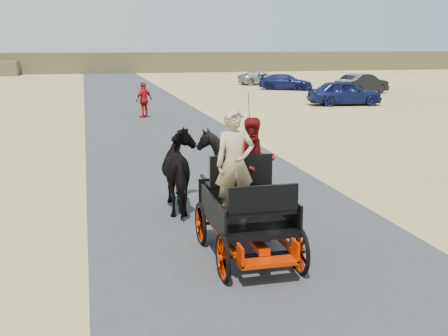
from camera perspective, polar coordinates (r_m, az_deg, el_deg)
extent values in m
plane|color=tan|center=(10.32, 3.38, -7.59)|extent=(140.00, 140.00, 0.00)
cube|color=#38383A|center=(10.32, 3.38, -7.56)|extent=(6.00, 140.00, 0.01)
cube|color=brown|center=(71.34, -11.69, 10.46)|extent=(140.00, 6.00, 2.40)
imported|color=black|center=(12.11, -4.11, -0.36)|extent=(0.91, 2.01, 1.70)
imported|color=black|center=(12.34, 0.93, -0.08)|extent=(1.37, 1.54, 1.70)
imported|color=tan|center=(9.20, 1.10, 0.44)|extent=(0.66, 0.43, 1.80)
imported|color=#660C0F|center=(9.88, 3.08, 0.60)|extent=(0.77, 0.60, 1.58)
imported|color=red|center=(27.48, -8.13, 6.85)|extent=(1.05, 0.97, 1.73)
imported|color=navy|center=(33.61, 12.15, 7.49)|extent=(4.42, 2.24, 1.44)
imported|color=black|center=(41.28, 13.89, 8.30)|extent=(4.57, 3.23, 1.43)
imported|color=navy|center=(44.02, 6.30, 8.68)|extent=(4.39, 3.64, 1.20)
imported|color=#B2B2B7|center=(49.38, 3.99, 9.14)|extent=(4.41, 2.31, 1.18)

